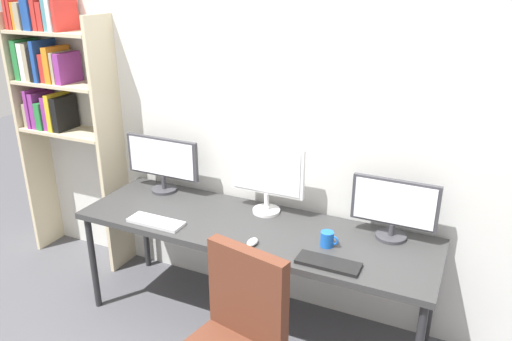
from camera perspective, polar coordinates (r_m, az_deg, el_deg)
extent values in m
cube|color=silver|center=(3.24, 2.80, 5.63)|extent=(4.65, 0.10, 2.60)
cube|color=#333333|center=(3.10, -0.40, -6.67)|extent=(2.25, 0.68, 0.04)
cylinder|color=#262628|center=(3.64, -18.20, -10.02)|extent=(0.04, 0.04, 0.70)
cylinder|color=#262628|center=(4.01, -12.62, -6.30)|extent=(0.04, 0.04, 0.70)
cylinder|color=#262628|center=(3.31, 19.50, -13.56)|extent=(0.04, 0.04, 0.70)
cube|color=beige|center=(4.40, -24.21, 3.58)|extent=(0.03, 0.28, 1.94)
cube|color=beige|center=(3.85, -16.28, 2.23)|extent=(0.03, 0.28, 1.94)
cube|color=beige|center=(4.09, -20.68, 4.25)|extent=(0.76, 0.28, 0.02)
cube|color=beige|center=(4.00, -21.38, 9.29)|extent=(0.76, 0.28, 0.02)
cube|color=beige|center=(3.95, -22.12, 14.51)|extent=(0.76, 0.28, 0.02)
cube|color=tan|center=(4.30, -23.92, 6.05)|extent=(0.04, 0.22, 0.18)
cube|color=#8C338C|center=(4.24, -23.78, 6.66)|extent=(0.03, 0.22, 0.30)
cube|color=#8C338C|center=(4.22, -23.28, 6.49)|extent=(0.05, 0.22, 0.27)
cube|color=#287F3D|center=(4.18, -22.73, 5.98)|extent=(0.05, 0.22, 0.21)
cube|color=#8C338C|center=(4.14, -22.09, 6.29)|extent=(0.05, 0.22, 0.26)
cube|color=gold|center=(4.09, -21.71, 6.36)|extent=(0.04, 0.22, 0.28)
cube|color=black|center=(4.06, -21.10, 6.18)|extent=(0.06, 0.22, 0.26)
cube|color=#287F3D|center=(4.21, -24.83, 11.57)|extent=(0.05, 0.22, 0.29)
cube|color=white|center=(4.18, -24.27, 11.44)|extent=(0.05, 0.22, 0.27)
cube|color=tan|center=(4.14, -23.85, 11.41)|extent=(0.04, 0.22, 0.27)
cube|color=black|center=(4.10, -23.41, 11.18)|extent=(0.03, 0.22, 0.24)
cube|color=#1E4799|center=(4.06, -23.11, 11.55)|extent=(0.04, 0.22, 0.30)
cube|color=red|center=(4.04, -22.29, 10.96)|extent=(0.05, 0.22, 0.21)
cube|color=orange|center=(3.99, -21.87, 11.27)|extent=(0.05, 0.22, 0.26)
cube|color=tan|center=(3.96, -21.28, 11.04)|extent=(0.03, 0.22, 0.22)
cube|color=#8C338C|center=(3.93, -20.78, 10.98)|extent=(0.05, 0.22, 0.22)
cube|color=red|center=(4.19, -25.70, 15.94)|extent=(0.03, 0.22, 0.21)
cube|color=red|center=(4.16, -25.36, 16.00)|extent=(0.03, 0.22, 0.21)
cube|color=orange|center=(4.14, -24.99, 15.86)|extent=(0.03, 0.22, 0.19)
cube|color=tan|center=(4.10, -24.65, 15.87)|extent=(0.05, 0.22, 0.19)
cube|color=#1E4799|center=(4.06, -24.06, 16.22)|extent=(0.03, 0.22, 0.23)
cube|color=#1E4799|center=(4.02, -23.78, 16.55)|extent=(0.04, 0.22, 0.28)
cube|color=red|center=(3.99, -23.16, 16.78)|extent=(0.04, 0.22, 0.30)
cube|color=red|center=(3.96, -22.50, 16.08)|extent=(0.05, 0.22, 0.19)
cube|color=teal|center=(3.92, -22.06, 16.79)|extent=(0.04, 0.22, 0.29)
cube|color=white|center=(3.88, -21.65, 16.58)|extent=(0.03, 0.22, 0.26)
cube|color=red|center=(3.86, -21.12, 16.79)|extent=(0.03, 0.22, 0.28)
cube|color=#592D1E|center=(2.48, -0.98, -13.84)|extent=(0.45, 0.15, 0.48)
cylinder|color=#38383D|center=(3.63, -10.49, -2.16)|extent=(0.18, 0.18, 0.02)
cylinder|color=#38383D|center=(3.61, -10.55, -1.33)|extent=(0.03, 0.03, 0.09)
cube|color=#38383D|center=(3.54, -10.71, 1.51)|extent=(0.57, 0.03, 0.28)
cube|color=white|center=(3.53, -10.87, 1.43)|extent=(0.52, 0.01, 0.26)
cylinder|color=silver|center=(3.26, 1.20, -4.63)|extent=(0.18, 0.18, 0.02)
cylinder|color=silver|center=(3.23, 1.21, -3.56)|extent=(0.03, 0.03, 0.11)
cube|color=silver|center=(3.15, 1.28, 0.10)|extent=(0.50, 0.03, 0.33)
cube|color=white|center=(3.13, 1.15, -0.01)|extent=(0.46, 0.01, 0.29)
cylinder|color=#38383D|center=(3.06, 15.22, -7.31)|extent=(0.18, 0.18, 0.02)
cylinder|color=#38383D|center=(3.04, 15.30, -6.57)|extent=(0.03, 0.03, 0.07)
cube|color=#38383D|center=(2.97, 15.65, -3.56)|extent=(0.50, 0.03, 0.28)
cube|color=white|center=(2.95, 15.59, -3.68)|extent=(0.46, 0.01, 0.25)
cube|color=silver|center=(3.18, -11.41, -5.81)|extent=(0.36, 0.13, 0.02)
cube|color=black|center=(2.73, 8.30, -10.49)|extent=(0.34, 0.13, 0.02)
ellipsoid|color=silver|center=(2.88, -0.42, -8.22)|extent=(0.06, 0.10, 0.03)
cylinder|color=blue|center=(2.88, 8.16, -7.80)|extent=(0.08, 0.08, 0.09)
torus|color=blue|center=(2.87, 8.93, -7.95)|extent=(0.06, 0.01, 0.06)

